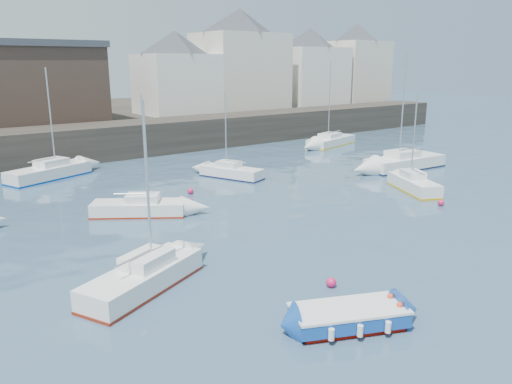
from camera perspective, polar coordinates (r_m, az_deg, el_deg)
water at (r=20.32m, az=21.11°, el=-11.01°), size 220.00×220.00×0.00m
quay_wall at (r=47.63m, az=-16.89°, el=5.61°), size 90.00×5.00×3.00m
land_strip at (r=64.73m, az=-22.48°, el=7.28°), size 90.00×32.00×2.80m
bldg_east_a at (r=62.67m, az=-1.84°, el=14.96°), size 13.36×13.36×11.80m
bldg_east_b at (r=69.20m, az=6.13°, el=14.07°), size 11.88×11.88×9.95m
bldg_east_c at (r=75.59m, az=11.32°, el=14.31°), size 11.14×11.14×10.95m
bldg_east_d at (r=57.55m, az=-9.10°, el=13.38°), size 11.14×11.14×8.95m
warehouse at (r=53.30m, az=-26.54°, el=11.17°), size 16.40×10.40×7.60m
blue_dinghy at (r=17.09m, az=10.53°, el=-13.77°), size 4.11×2.99×0.72m
sailboat_a at (r=19.80m, az=-12.71°, el=-9.43°), size 5.71×3.93×7.14m
sailboat_b at (r=29.14m, az=-13.21°, el=-1.73°), size 5.28×4.33×6.75m
sailboat_c at (r=35.28m, az=17.56°, el=0.90°), size 3.55×5.09×6.45m
sailboat_d at (r=42.43m, az=16.61°, el=3.30°), size 7.42×2.87×9.26m
sailboat_f at (r=37.58m, az=-2.84°, el=2.32°), size 3.31×5.15×6.40m
sailboat_g at (r=52.90m, az=8.57°, el=5.80°), size 6.98×3.76×8.43m
sailboat_h at (r=40.27m, az=-22.55°, el=2.15°), size 6.59×4.16×8.09m
buoy_near at (r=19.91m, az=8.57°, el=-10.67°), size 0.40×0.40×0.40m
buoy_mid at (r=32.32m, az=20.35°, el=-1.47°), size 0.39×0.39×0.39m
buoy_far at (r=33.27m, az=-7.49°, el=-0.22°), size 0.40×0.40×0.40m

